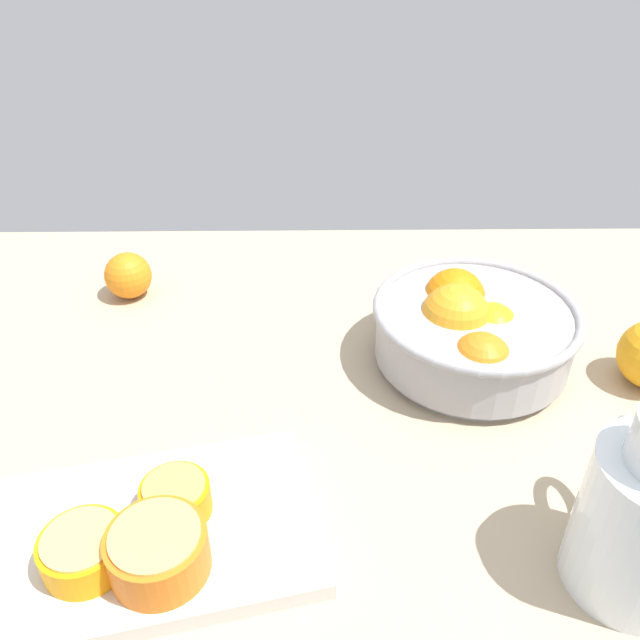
{
  "coord_description": "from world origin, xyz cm",
  "views": [
    {
      "loc": [
        -2.4,
        -60.79,
        50.37
      ],
      "look_at": [
        -1.6,
        1.02,
        8.05
      ],
      "focal_mm": 35.84,
      "sensor_mm": 36.0,
      "label": 1
    }
  ],
  "objects_px": {
    "orange_half_1": "(176,498)",
    "loose_orange_0": "(128,275)",
    "orange_half_0": "(84,550)",
    "orange_half_2": "(158,551)",
    "fruit_bowl": "(471,330)",
    "cutting_board": "(133,539)"
  },
  "relations": [
    {
      "from": "orange_half_1",
      "to": "loose_orange_0",
      "type": "bearing_deg",
      "value": 108.91
    },
    {
      "from": "orange_half_0",
      "to": "orange_half_2",
      "type": "xyz_separation_m",
      "value": [
        0.06,
        -0.01,
        0.01
      ]
    },
    {
      "from": "fruit_bowl",
      "to": "orange_half_0",
      "type": "bearing_deg",
      "value": -142.62
    },
    {
      "from": "fruit_bowl",
      "to": "orange_half_0",
      "type": "relative_size",
      "value": 3.39
    },
    {
      "from": "orange_half_0",
      "to": "orange_half_1",
      "type": "relative_size",
      "value": 1.14
    },
    {
      "from": "orange_half_1",
      "to": "orange_half_2",
      "type": "xyz_separation_m",
      "value": [
        -0.0,
        -0.06,
        0.01
      ]
    },
    {
      "from": "orange_half_1",
      "to": "loose_orange_0",
      "type": "xyz_separation_m",
      "value": [
        -0.14,
        0.41,
        -0.0
      ]
    },
    {
      "from": "orange_half_1",
      "to": "orange_half_2",
      "type": "height_order",
      "value": "orange_half_2"
    },
    {
      "from": "orange_half_1",
      "to": "fruit_bowl",
      "type": "bearing_deg",
      "value": 37.03
    },
    {
      "from": "fruit_bowl",
      "to": "cutting_board",
      "type": "xyz_separation_m",
      "value": [
        -0.36,
        -0.27,
        -0.04
      ]
    },
    {
      "from": "orange_half_1",
      "to": "orange_half_2",
      "type": "relative_size",
      "value": 0.75
    },
    {
      "from": "orange_half_0",
      "to": "loose_orange_0",
      "type": "bearing_deg",
      "value": 98.84
    },
    {
      "from": "orange_half_2",
      "to": "orange_half_1",
      "type": "bearing_deg",
      "value": 86.46
    },
    {
      "from": "cutting_board",
      "to": "orange_half_0",
      "type": "relative_size",
      "value": 4.53
    },
    {
      "from": "fruit_bowl",
      "to": "orange_half_1",
      "type": "relative_size",
      "value": 3.88
    },
    {
      "from": "cutting_board",
      "to": "loose_orange_0",
      "type": "height_order",
      "value": "loose_orange_0"
    },
    {
      "from": "orange_half_0",
      "to": "cutting_board",
      "type": "bearing_deg",
      "value": 46.55
    },
    {
      "from": "orange_half_1",
      "to": "loose_orange_0",
      "type": "distance_m",
      "value": 0.43
    },
    {
      "from": "orange_half_0",
      "to": "loose_orange_0",
      "type": "xyz_separation_m",
      "value": [
        -0.07,
        0.47,
        -0.0
      ]
    },
    {
      "from": "orange_half_1",
      "to": "orange_half_2",
      "type": "bearing_deg",
      "value": -93.54
    },
    {
      "from": "orange_half_0",
      "to": "orange_half_1",
      "type": "bearing_deg",
      "value": 39.03
    },
    {
      "from": "fruit_bowl",
      "to": "orange_half_1",
      "type": "distance_m",
      "value": 0.4
    }
  ]
}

